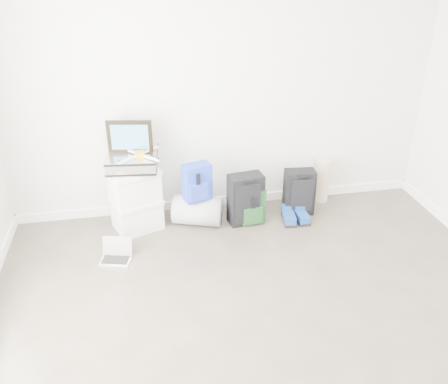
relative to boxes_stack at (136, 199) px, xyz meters
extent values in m
plane|color=#3D322C|center=(0.97, -2.18, -0.34)|extent=(5.00, 5.00, 0.00)
cube|color=silver|center=(0.97, 0.32, 1.01)|extent=(4.50, 0.02, 2.70)
cube|color=white|center=(0.97, 0.31, -0.29)|extent=(4.50, 0.02, 0.10)
cube|color=silver|center=(0.00, 0.00, -0.19)|extent=(0.55, 0.49, 0.29)
cube|color=silver|center=(0.00, 0.00, -0.02)|extent=(0.57, 0.52, 0.04)
cube|color=silver|center=(0.00, 0.00, 0.14)|extent=(0.55, 0.49, 0.29)
cube|color=silver|center=(0.00, 0.00, 0.31)|extent=(0.57, 0.52, 0.04)
cube|color=#B2B2B7|center=(0.00, 0.00, 0.40)|extent=(0.52, 0.40, 0.14)
cube|color=black|center=(0.00, 0.10, 0.64)|extent=(0.44, 0.11, 0.33)
cube|color=#256197|center=(0.00, 0.08, 0.64)|extent=(0.36, 0.07, 0.25)
cube|color=#C59317|center=(0.08, -0.02, 0.50)|extent=(0.10, 0.10, 0.05)
cube|color=white|center=(0.18, 0.07, 0.50)|extent=(0.21, 0.19, 0.02)
cube|color=white|center=(-0.01, 0.08, 0.50)|extent=(0.19, 0.21, 0.02)
cube|color=white|center=(-0.02, -0.11, 0.50)|extent=(0.21, 0.19, 0.02)
cube|color=white|center=(0.17, -0.12, 0.50)|extent=(0.19, 0.21, 0.02)
cylinder|color=gray|center=(0.63, -0.04, -0.18)|extent=(0.57, 0.46, 0.31)
cube|color=#183C9C|center=(0.63, -0.06, 0.16)|extent=(0.31, 0.24, 0.39)
cube|color=#183C9C|center=(0.63, -0.15, 0.10)|extent=(0.21, 0.11, 0.18)
cube|color=black|center=(1.13, -0.10, -0.06)|extent=(0.38, 0.25, 0.55)
cube|color=black|center=(1.13, -0.21, -0.06)|extent=(0.27, 0.06, 0.44)
cube|color=black|center=(1.13, -0.21, 0.19)|extent=(0.11, 0.04, 0.02)
cube|color=black|center=(1.18, -0.11, -0.14)|extent=(0.30, 0.20, 0.40)
cube|color=black|center=(1.18, -0.20, -0.21)|extent=(0.21, 0.08, 0.19)
cube|color=black|center=(1.75, -0.01, -0.09)|extent=(0.34, 0.22, 0.50)
cube|color=black|center=(1.75, -0.12, -0.09)|extent=(0.24, 0.05, 0.40)
cube|color=black|center=(1.75, -0.11, 0.15)|extent=(0.11, 0.03, 0.02)
cube|color=black|center=(1.59, -0.18, -0.32)|extent=(0.16, 0.32, 0.03)
cube|color=#1C57AA|center=(1.59, -0.18, -0.27)|extent=(0.16, 0.31, 0.07)
cube|color=black|center=(1.73, -0.18, -0.32)|extent=(0.13, 0.31, 0.03)
cube|color=#1C57AA|center=(1.73, -0.18, -0.27)|extent=(0.12, 0.30, 0.07)
cylinder|color=tan|center=(2.10, 0.20, -0.09)|extent=(0.17, 0.17, 0.50)
cube|color=silver|center=(-0.23, -0.57, -0.33)|extent=(0.32, 0.26, 0.01)
cube|color=black|center=(-0.23, -0.57, -0.32)|extent=(0.27, 0.19, 0.00)
cube|color=black|center=(-0.20, -0.48, -0.23)|extent=(0.27, 0.08, 0.19)
camera|label=1|loc=(0.09, -4.34, 2.31)|focal=38.00mm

